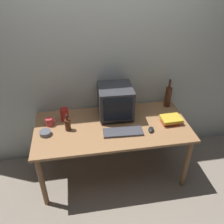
% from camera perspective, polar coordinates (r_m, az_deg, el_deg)
% --- Properties ---
extents(ground_plane, '(6.00, 6.00, 0.00)m').
position_cam_1_polar(ground_plane, '(3.11, -0.00, -13.98)').
color(ground_plane, gray).
extents(back_wall, '(4.00, 0.08, 2.50)m').
position_cam_1_polar(back_wall, '(2.77, -1.63, 11.39)').
color(back_wall, beige).
rests_on(back_wall, ground).
extents(desk, '(1.70, 0.82, 0.72)m').
position_cam_1_polar(desk, '(2.67, -0.00, -4.60)').
color(desk, '#9E7047').
rests_on(desk, ground).
extents(crt_monitor, '(0.39, 0.40, 0.37)m').
position_cam_1_polar(crt_monitor, '(2.69, 0.80, 2.64)').
color(crt_monitor, '#333338').
rests_on(crt_monitor, desk).
extents(keyboard, '(0.43, 0.17, 0.02)m').
position_cam_1_polar(keyboard, '(2.51, 2.66, -4.86)').
color(keyboard, '#3F3F47').
rests_on(keyboard, desk).
extents(computer_mouse, '(0.09, 0.11, 0.04)m').
position_cam_1_polar(computer_mouse, '(2.57, 9.40, -4.20)').
color(computer_mouse, black).
rests_on(computer_mouse, desk).
extents(bottle_tall, '(0.08, 0.08, 0.37)m').
position_cam_1_polar(bottle_tall, '(2.97, 13.37, 3.75)').
color(bottle_tall, '#472314').
rests_on(bottle_tall, desk).
extents(bottle_short, '(0.06, 0.06, 0.20)m').
position_cam_1_polar(bottle_short, '(2.56, -10.66, -2.92)').
color(bottle_short, '#472314').
rests_on(bottle_short, desk).
extents(book_stack, '(0.23, 0.18, 0.07)m').
position_cam_1_polar(book_stack, '(2.72, 13.97, -1.85)').
color(book_stack, red).
rests_on(book_stack, desk).
extents(mug, '(0.12, 0.08, 0.09)m').
position_cam_1_polar(mug, '(2.69, -14.83, -2.32)').
color(mug, '#CC383D').
rests_on(mug, desk).
extents(cd_spindle, '(0.12, 0.12, 0.04)m').
position_cam_1_polar(cd_spindle, '(2.58, -15.80, -4.91)').
color(cd_spindle, '#595B66').
rests_on(cd_spindle, desk).
extents(metal_canister, '(0.09, 0.09, 0.15)m').
position_cam_1_polar(metal_canister, '(2.72, -11.37, -0.58)').
color(metal_canister, '#A51E19').
rests_on(metal_canister, desk).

